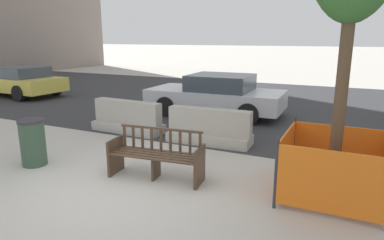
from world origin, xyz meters
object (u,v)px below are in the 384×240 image
object	(u,v)px
street_bench	(156,157)
jersey_barrier_left	(128,119)
car_sedan_far	(217,95)
trash_bin	(33,142)
construction_fence	(334,165)
jersey_barrier_centre	(209,129)
car_sedan_mid	(17,80)

from	to	relation	value
street_bench	jersey_barrier_left	bearing A→B (deg)	134.56
street_bench	jersey_barrier_left	distance (m)	3.30
car_sedan_far	trash_bin	xyz separation A→B (m)	(-1.59, -5.78, -0.19)
jersey_barrier_left	construction_fence	xyz separation A→B (m)	(5.21, -1.84, 0.20)
car_sedan_far	jersey_barrier_centre	bearing A→B (deg)	-71.58
street_bench	car_sedan_far	distance (m)	5.38
jersey_barrier_left	street_bench	bearing A→B (deg)	-45.44
car_sedan_mid	construction_fence	bearing A→B (deg)	-19.52
jersey_barrier_left	trash_bin	size ratio (longest dim) A/B	2.20
jersey_barrier_left	car_sedan_far	bearing A→B (deg)	64.91
jersey_barrier_centre	car_sedan_mid	xyz separation A→B (m)	(-10.18, 2.80, 0.32)
jersey_barrier_left	car_sedan_mid	world-z (taller)	car_sedan_mid
street_bench	trash_bin	world-z (taller)	trash_bin
street_bench	jersey_barrier_centre	distance (m)	2.33
street_bench	jersey_barrier_left	xyz separation A→B (m)	(-2.31, 2.35, -0.06)
jersey_barrier_centre	jersey_barrier_left	bearing A→B (deg)	179.46
jersey_barrier_centre	car_sedan_mid	distance (m)	10.57
jersey_barrier_centre	car_sedan_mid	bearing A→B (deg)	164.62
jersey_barrier_left	car_sedan_mid	distance (m)	8.30
jersey_barrier_left	trash_bin	xyz separation A→B (m)	(-0.22, -2.83, 0.12)
trash_bin	jersey_barrier_centre	bearing A→B (deg)	47.38
street_bench	construction_fence	size ratio (longest dim) A/B	1.14
car_sedan_mid	jersey_barrier_left	bearing A→B (deg)	-19.57
car_sedan_far	trash_bin	world-z (taller)	car_sedan_far
car_sedan_far	street_bench	bearing A→B (deg)	-79.99
trash_bin	street_bench	bearing A→B (deg)	10.73
construction_fence	car_sedan_far	xyz separation A→B (m)	(-3.83, 4.78, 0.11)
jersey_barrier_left	trash_bin	world-z (taller)	trash_bin
construction_fence	trash_bin	xyz separation A→B (m)	(-5.42, -0.99, -0.08)
street_bench	car_sedan_far	world-z (taller)	car_sedan_far
street_bench	trash_bin	size ratio (longest dim) A/B	1.88
car_sedan_far	trash_bin	size ratio (longest dim) A/B	4.73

